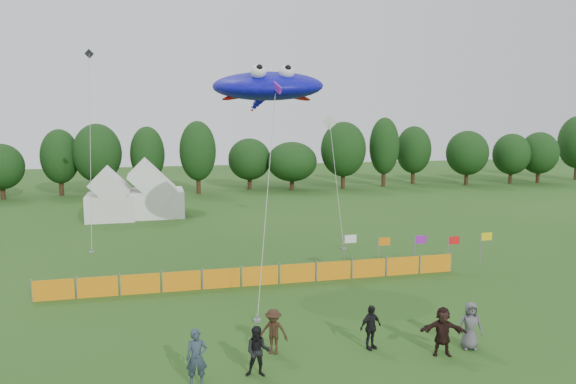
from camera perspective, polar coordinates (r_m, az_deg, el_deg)
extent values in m
plane|color=#234C16|center=(21.82, 3.92, -15.80)|extent=(160.00, 160.00, 0.00)
cylinder|color=#382314|center=(65.75, -26.99, 0.15)|extent=(0.50, 0.50, 1.91)
ellipsoid|color=black|center=(65.50, -27.12, 2.31)|extent=(4.61, 4.61, 4.30)
cylinder|color=#382314|center=(66.36, -22.04, 0.69)|extent=(0.50, 0.50, 2.38)
ellipsoid|color=black|center=(66.08, -22.17, 3.37)|extent=(4.09, 4.09, 5.35)
cylinder|color=#382314|center=(65.08, -18.67, 0.81)|extent=(0.50, 0.50, 2.57)
ellipsoid|color=black|center=(64.78, -18.80, 3.76)|extent=(5.20, 5.20, 5.79)
cylinder|color=#382314|center=(64.79, -14.00, 0.91)|extent=(0.50, 0.50, 2.46)
ellipsoid|color=black|center=(64.49, -14.09, 3.75)|extent=(3.78, 3.78, 5.55)
cylinder|color=#382314|center=(63.59, -9.08, 1.01)|extent=(0.50, 0.50, 2.66)
ellipsoid|color=black|center=(63.28, -9.15, 4.14)|extent=(4.05, 4.05, 5.99)
cylinder|color=#382314|center=(67.00, -3.92, 1.14)|extent=(0.50, 0.50, 1.98)
ellipsoid|color=black|center=(66.75, -3.94, 3.34)|extent=(5.06, 5.06, 4.46)
cylinder|color=#382314|center=(66.07, 0.40, 1.01)|extent=(0.50, 0.50, 1.86)
ellipsoid|color=black|center=(65.83, 0.41, 3.11)|extent=(5.86, 5.86, 4.18)
cylinder|color=#382314|center=(67.67, 5.61, 1.46)|extent=(0.50, 0.50, 2.62)
ellipsoid|color=black|center=(67.38, 5.65, 4.35)|extent=(5.41, 5.41, 5.89)
cylinder|color=#382314|center=(70.24, 9.68, 1.68)|extent=(0.50, 0.50, 2.78)
ellipsoid|color=black|center=(69.95, 9.75, 4.64)|extent=(3.67, 3.67, 6.26)
cylinder|color=#382314|center=(74.02, 12.57, 1.77)|extent=(0.50, 0.50, 2.42)
ellipsoid|color=black|center=(73.77, 12.64, 4.21)|extent=(4.46, 4.46, 5.44)
cylinder|color=#382314|center=(74.55, 17.66, 1.56)|extent=(0.50, 0.50, 2.24)
ellipsoid|color=black|center=(74.31, 17.76, 3.80)|extent=(5.26, 5.26, 5.03)
cylinder|color=#382314|center=(78.10, 21.66, 1.60)|extent=(0.50, 0.50, 2.10)
ellipsoid|color=black|center=(77.88, 21.76, 3.60)|extent=(4.74, 4.74, 4.73)
cylinder|color=#382314|center=(79.97, 24.05, 1.62)|extent=(0.50, 0.50, 2.16)
ellipsoid|color=black|center=(79.75, 24.16, 3.64)|extent=(4.88, 4.88, 4.87)
cylinder|color=#382314|center=(86.08, 27.23, 2.06)|extent=(0.50, 0.50, 2.85)
cube|color=white|center=(49.64, -17.55, -1.44)|extent=(3.92, 3.92, 2.16)
cube|color=white|center=(50.27, -13.58, -1.10)|extent=(5.24, 4.19, 2.31)
cube|color=orange|center=(29.24, -22.74, -9.17)|extent=(1.90, 0.06, 1.00)
cube|color=orange|center=(28.98, -18.78, -9.13)|extent=(1.90, 0.06, 1.00)
cube|color=orange|center=(28.87, -14.78, -9.03)|extent=(1.90, 0.06, 1.00)
cube|color=orange|center=(28.89, -10.76, -8.89)|extent=(1.90, 0.06, 1.00)
cube|color=orange|center=(29.05, -6.78, -8.71)|extent=(1.90, 0.06, 1.00)
cube|color=orange|center=(29.35, -2.86, -8.50)|extent=(1.90, 0.06, 1.00)
cube|color=orange|center=(29.78, 0.96, -8.25)|extent=(1.90, 0.06, 1.00)
cube|color=orange|center=(30.33, 4.65, -7.97)|extent=(1.90, 0.06, 1.00)
cube|color=orange|center=(31.01, 8.19, -7.68)|extent=(1.90, 0.06, 1.00)
cube|color=orange|center=(31.79, 11.57, -7.37)|extent=(1.90, 0.06, 1.00)
cube|color=orange|center=(32.68, 14.76, -7.05)|extent=(1.90, 0.06, 1.00)
cylinder|color=gray|center=(31.09, 5.72, -6.41)|extent=(0.06, 0.06, 2.24)
cube|color=white|center=(31.00, 6.36, -4.76)|extent=(0.70, 0.02, 0.45)
cylinder|color=gray|center=(31.83, 9.14, -6.37)|extent=(0.06, 0.06, 1.99)
cube|color=orange|center=(31.78, 9.75, -4.98)|extent=(0.70, 0.02, 0.45)
cylinder|color=gray|center=(32.26, 12.73, -6.18)|extent=(0.06, 0.06, 2.09)
cube|color=purple|center=(32.23, 13.34, -4.72)|extent=(0.70, 0.02, 0.45)
cylinder|color=gray|center=(33.11, 15.93, -6.05)|extent=(0.06, 0.06, 1.96)
cube|color=red|center=(33.11, 16.51, -4.73)|extent=(0.70, 0.02, 0.45)
cylinder|color=gray|center=(34.03, 18.96, -5.68)|extent=(0.06, 0.06, 2.10)
cube|color=yellow|center=(34.04, 19.52, -4.28)|extent=(0.70, 0.02, 0.45)
imported|color=#2A3847|center=(19.13, -9.27, -16.29)|extent=(0.72, 0.49, 1.91)
imported|color=black|center=(19.59, -3.09, -15.88)|extent=(0.98, 0.85, 1.73)
imported|color=#311F13|center=(21.25, -1.50, -13.97)|extent=(1.27, 1.06, 1.70)
imported|color=black|center=(21.85, 8.39, -13.43)|extent=(1.07, 0.73, 1.69)
imported|color=#525157|center=(22.68, 18.03, -12.78)|extent=(1.00, 0.79, 1.81)
imported|color=black|center=(21.83, 15.44, -13.49)|extent=(1.77, 1.05, 1.81)
ellipsoid|color=#0F0DC5|center=(32.50, -2.09, 10.72)|extent=(7.44, 6.42, 2.21)
sphere|color=white|center=(31.04, -3.02, 12.12)|extent=(0.89, 0.89, 0.89)
sphere|color=white|center=(31.38, -0.12, 12.09)|extent=(0.89, 0.89, 0.89)
ellipsoid|color=#BD0B09|center=(32.38, -5.12, 9.68)|extent=(1.86, 0.81, 0.29)
ellipsoid|color=#BD0B09|center=(33.06, 0.75, 9.67)|extent=(1.86, 0.81, 0.29)
cube|color=purple|center=(30.12, -1.12, 10.56)|extent=(0.37, 0.96, 0.70)
cylinder|color=#A5A5A5|center=(26.95, -2.10, -0.06)|extent=(2.46, 7.11, 10.11)
cube|color=gray|center=(24.58, -3.15, -12.90)|extent=(0.30, 0.30, 0.10)
cube|color=white|center=(40.25, 4.26, 7.07)|extent=(1.06, 0.30, 1.06)
cylinder|color=#A5A5A5|center=(38.47, 4.95, 0.88)|extent=(0.35, 4.26, 8.25)
cube|color=gray|center=(37.17, 5.70, -5.75)|extent=(0.30, 0.30, 0.10)
cube|color=black|center=(46.61, -19.55, 13.10)|extent=(0.72, 0.22, 0.72)
cylinder|color=#A5A5A5|center=(41.85, -19.45, 4.57)|extent=(0.46, 9.18, 13.41)
cube|color=gray|center=(38.22, -19.32, -5.78)|extent=(0.30, 0.30, 0.10)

